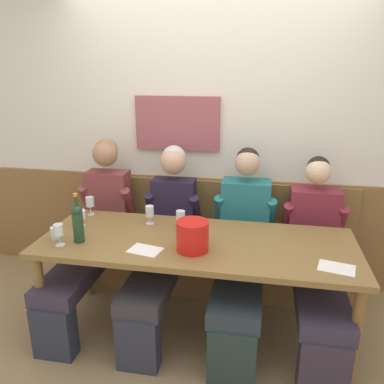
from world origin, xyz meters
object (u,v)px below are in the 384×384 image
at_px(wine_glass_mid_right, 80,215).
at_px(wine_glass_left_end, 150,212).
at_px(dining_table, 196,251).
at_px(wine_glass_center_rear, 59,231).
at_px(ice_bucket, 193,236).
at_px(person_left_seat, 94,227).
at_px(person_center_left_seat, 242,241).
at_px(wine_glass_by_bottle, 181,217).
at_px(wall_bench, 209,258).
at_px(person_center_right_seat, 317,251).
at_px(wine_bottle_clear_water, 78,222).
at_px(person_right_seat, 165,235).
at_px(water_tumbler_center, 55,233).
at_px(wine_glass_center_front, 90,202).

xyz_separation_m(wine_glass_mid_right, wine_glass_left_end, (0.50, 0.14, 0.01)).
bearing_deg(dining_table, wine_glass_center_rear, -164.45).
bearing_deg(wine_glass_center_rear, ice_bucket, 6.22).
bearing_deg(wine_glass_mid_right, person_left_seat, 91.16).
xyz_separation_m(person_center_left_seat, wine_glass_by_bottle, (-0.45, -0.15, 0.22)).
distance_m(wine_glass_mid_right, wine_glass_center_rear, 0.34).
xyz_separation_m(wall_bench, person_center_right_seat, (0.85, -0.36, 0.32)).
height_order(person_center_right_seat, wine_bottle_clear_water, person_center_right_seat).
bearing_deg(wine_glass_by_bottle, person_center_left_seat, 18.41).
bearing_deg(person_right_seat, person_center_left_seat, 1.33).
bearing_deg(wine_bottle_clear_water, wall_bench, 46.47).
xyz_separation_m(wall_bench, person_right_seat, (-0.31, -0.35, 0.36)).
bearing_deg(wine_glass_left_end, person_right_seat, 38.86).
bearing_deg(water_tumbler_center, wall_bench, 40.18).
xyz_separation_m(person_left_seat, wine_glass_by_bottle, (0.75, -0.15, 0.20)).
bearing_deg(person_right_seat, dining_table, -44.39).
bearing_deg(person_center_left_seat, dining_table, -133.37).
xyz_separation_m(wine_bottle_clear_water, wine_glass_center_rear, (-0.10, -0.08, -0.04)).
bearing_deg(dining_table, water_tumbler_center, -170.67).
xyz_separation_m(wine_glass_by_bottle, wine_glass_mid_right, (-0.75, -0.08, -0.01)).
height_order(ice_bucket, water_tumbler_center, ice_bucket).
bearing_deg(water_tumbler_center, wine_glass_center_rear, -47.64).
relative_size(person_center_left_seat, person_center_right_seat, 1.04).
height_order(wine_glass_mid_right, water_tumbler_center, wine_glass_mid_right).
bearing_deg(wall_bench, dining_table, -90.00).
distance_m(wall_bench, wine_glass_left_end, 0.82).
relative_size(wine_glass_by_bottle, wine_glass_center_rear, 0.95).
xyz_separation_m(dining_table, person_center_left_seat, (0.30, 0.32, -0.04)).
bearing_deg(person_center_left_seat, wine_glass_left_end, -172.82).
bearing_deg(wine_glass_center_front, wine_glass_by_bottle, -11.22).
relative_size(ice_bucket, wine_glass_left_end, 1.50).
xyz_separation_m(dining_table, ice_bucket, (0.00, -0.15, 0.18)).
bearing_deg(dining_table, person_center_left_seat, 46.63).
height_order(person_center_left_seat, wine_glass_center_front, person_center_left_seat).
xyz_separation_m(person_center_left_seat, person_center_right_seat, (0.55, -0.02, -0.03)).
height_order(wall_bench, person_right_seat, person_right_seat).
distance_m(person_left_seat, wine_bottle_clear_water, 0.56).
relative_size(person_center_left_seat, wine_glass_center_rear, 8.50).
relative_size(dining_table, person_left_seat, 1.65).
bearing_deg(ice_bucket, wine_glass_mid_right, 165.10).
relative_size(person_left_seat, wine_glass_center_front, 8.88).
height_order(wall_bench, dining_table, wall_bench).
height_order(wine_bottle_clear_water, wine_glass_center_rear, wine_bottle_clear_water).
bearing_deg(wine_glass_center_rear, wine_bottle_clear_water, 37.43).
xyz_separation_m(person_left_seat, ice_bucket, (0.91, -0.47, 0.20)).
xyz_separation_m(ice_bucket, wine_glass_center_rear, (-0.89, -0.10, 0.00)).
relative_size(wine_glass_by_bottle, wine_glass_mid_right, 1.16).
xyz_separation_m(ice_bucket, wine_glass_left_end, (-0.40, 0.38, -0.00)).
height_order(person_center_left_seat, person_center_right_seat, person_center_left_seat).
height_order(person_right_seat, wine_glass_by_bottle, person_right_seat).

